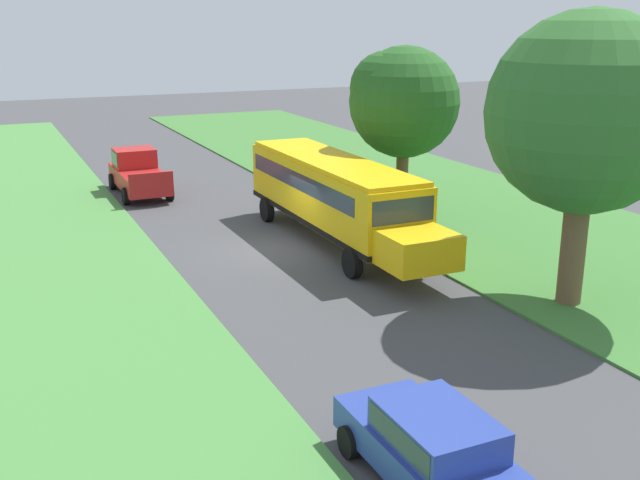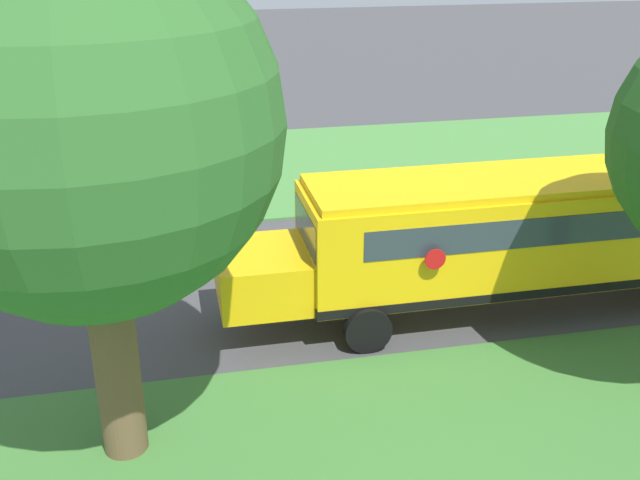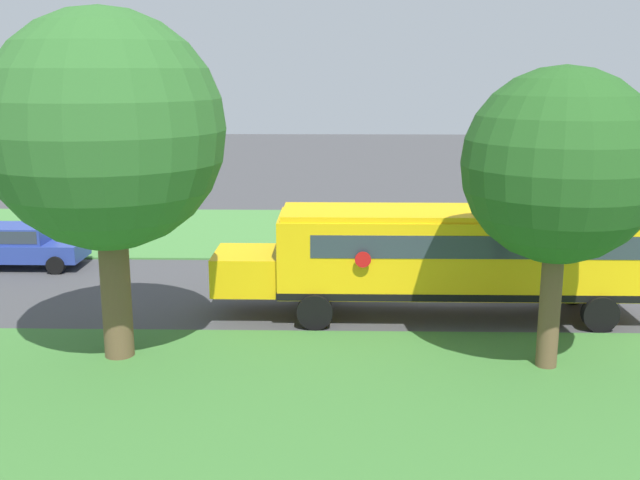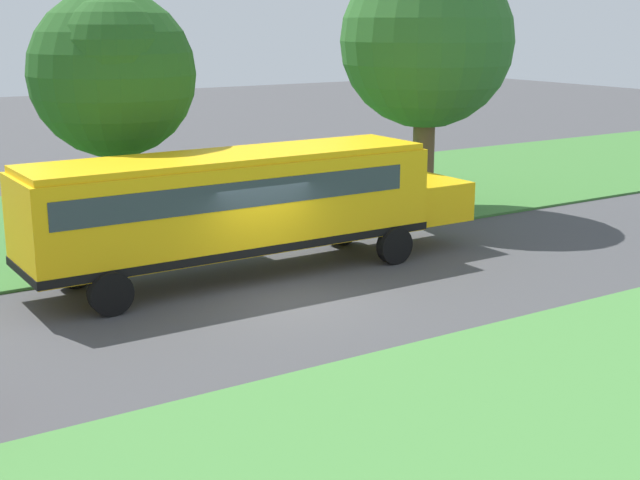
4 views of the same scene
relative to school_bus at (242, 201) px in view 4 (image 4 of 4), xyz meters
name	(u,v)px [view 4 (image 4 of 4)]	position (x,y,z in m)	size (l,w,h in m)	color
ground_plane	(289,299)	(2.38, -0.05, -1.92)	(120.00, 120.00, 0.00)	#424244
grass_verge	(132,219)	(-7.62, -0.05, -1.88)	(12.00, 80.00, 0.08)	#3D7533
grass_far_side	(592,449)	(11.38, -0.05, -1.89)	(10.00, 80.00, 0.07)	#47843D
school_bus	(242,201)	(0.00, 0.00, 0.00)	(2.85, 12.42, 3.16)	yellow
oak_tree_beside_bus	(112,70)	(-3.80, -1.82, 3.12)	(4.50, 4.50, 7.19)	brown
oak_tree_roadside_mid	(426,41)	(-3.56, 8.75, 3.77)	(5.66, 5.66, 8.51)	brown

